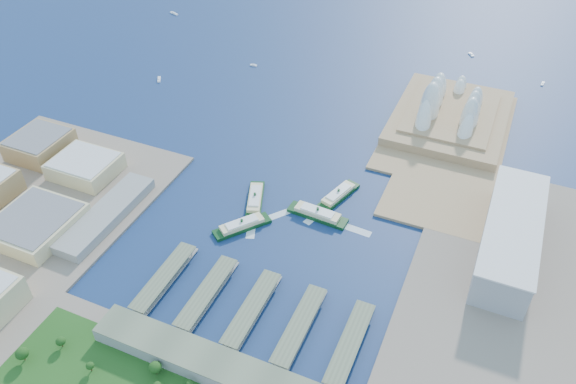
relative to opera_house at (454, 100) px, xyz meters
The scene contains 16 objects.
ground 300.75m from the opera_house, 110.56° to the right, with size 3000.00×3000.00×0.00m, color #11274F.
peninsula 36.56m from the opera_house, 82.87° to the right, with size 135.00×220.00×3.00m, color #A6835A.
opera_house is the anchor object (origin of this frame).
toaster_building 219.62m from the opera_house, 65.77° to the right, with size 45.00×155.00×35.00m, color #929298.
west_buildings 498.76m from the opera_house, 135.41° to the right, with size 200.00×280.00×27.00m, color #A88554, non-canonical shape.
ferry_wharves 367.50m from the opera_house, 104.38° to the right, with size 184.00×90.00×9.30m, color #5B654C, non-canonical shape.
terminal_building 425.27m from the opera_house, 102.24° to the right, with size 200.00×28.00×12.00m, color gray.
ferry_a 273.92m from the opera_house, 123.66° to the right, with size 14.80×58.16×11.00m, color #0E3916, non-canonical shape.
ferry_b 203.70m from the opera_house, 112.17° to the right, with size 14.39×56.51×10.69m, color #0E3916, non-canonical shape.
ferry_c 305.06m from the opera_house, 118.59° to the right, with size 14.51×56.99×10.78m, color #0E3916, non-canonical shape.
ferry_d 240.00m from the opera_house, 110.87° to the right, with size 15.37×60.37×11.42m, color #0E3916, non-canonical shape.
boat_a 388.55m from the opera_house, behind, with size 3.77×15.09×2.91m, color white, non-canonical shape.
boat_b 288.68m from the opera_house, behind, with size 3.42×9.78×2.64m, color white, non-canonical shape.
boat_c 178.77m from the opera_house, 56.61° to the left, with size 3.31×11.34×2.55m, color white, non-canonical shape.
boat_d 514.94m from the opera_house, 162.50° to the left, with size 3.90×17.81×3.01m, color white, non-canonical shape.
boat_e 199.64m from the opera_house, 91.81° to the left, with size 3.91×12.28×3.02m, color white, non-canonical shape.
Camera 1 is at (157.12, -329.53, 369.50)m, focal length 35.00 mm.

